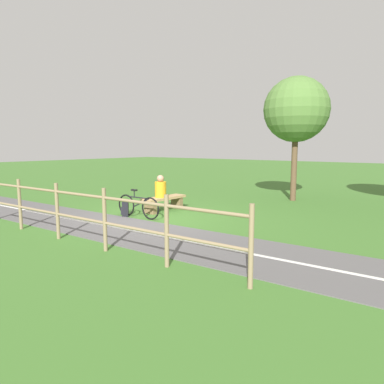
{
  "coord_description": "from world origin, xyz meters",
  "views": [
    {
      "loc": [
        7.08,
        7.07,
        2.13
      ],
      "look_at": [
        -0.55,
        1.17,
        0.83
      ],
      "focal_mm": 32.29,
      "sensor_mm": 36.0,
      "label": 1
    }
  ],
  "objects_px": {
    "backpack": "(125,209)",
    "tree_near_bench": "(296,110)",
    "bicycle": "(138,206)",
    "bench": "(164,201)",
    "person_seated": "(161,188)"
  },
  "relations": [
    {
      "from": "bench",
      "to": "person_seated",
      "type": "bearing_deg",
      "value": -0.0
    },
    {
      "from": "backpack",
      "to": "tree_near_bench",
      "type": "relative_size",
      "value": 0.1
    },
    {
      "from": "bench",
      "to": "bicycle",
      "type": "xyz_separation_m",
      "value": [
        1.27,
        0.12,
        0.03
      ]
    },
    {
      "from": "bicycle",
      "to": "backpack",
      "type": "xyz_separation_m",
      "value": [
        0.08,
        -0.48,
        -0.12
      ]
    },
    {
      "from": "bench",
      "to": "backpack",
      "type": "relative_size",
      "value": 3.55
    },
    {
      "from": "backpack",
      "to": "tree_near_bench",
      "type": "distance_m",
      "value": 7.45
    },
    {
      "from": "bench",
      "to": "bicycle",
      "type": "bearing_deg",
      "value": 7.77
    },
    {
      "from": "bicycle",
      "to": "backpack",
      "type": "distance_m",
      "value": 0.51
    },
    {
      "from": "person_seated",
      "to": "tree_near_bench",
      "type": "bearing_deg",
      "value": 155.26
    },
    {
      "from": "bench",
      "to": "bicycle",
      "type": "distance_m",
      "value": 1.28
    },
    {
      "from": "person_seated",
      "to": "backpack",
      "type": "xyz_separation_m",
      "value": [
        1.2,
        -0.36,
        -0.55
      ]
    },
    {
      "from": "bicycle",
      "to": "backpack",
      "type": "relative_size",
      "value": 3.53
    },
    {
      "from": "bicycle",
      "to": "tree_near_bench",
      "type": "xyz_separation_m",
      "value": [
        -5.99,
        2.39,
        3.11
      ]
    },
    {
      "from": "bench",
      "to": "tree_near_bench",
      "type": "distance_m",
      "value": 6.19
    },
    {
      "from": "bench",
      "to": "backpack",
      "type": "xyz_separation_m",
      "value": [
        1.35,
        -0.37,
        -0.09
      ]
    }
  ]
}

